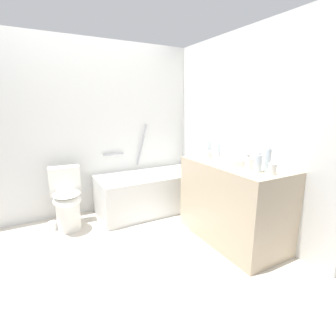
# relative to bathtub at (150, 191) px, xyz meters

# --- Properties ---
(ground_plane) EXTENTS (4.08, 4.08, 0.00)m
(ground_plane) POSITION_rel_bathtub_xyz_m (-0.76, -0.80, -0.29)
(ground_plane) COLOR beige
(wall_back_tiled) EXTENTS (3.48, 0.10, 2.31)m
(wall_back_tiled) POSITION_rel_bathtub_xyz_m (-0.76, 0.41, 0.87)
(wall_back_tiled) COLOR silver
(wall_back_tiled) RESTS_ON ground_plane
(wall_right_mirror) EXTENTS (0.10, 2.72, 2.31)m
(wall_right_mirror) POSITION_rel_bathtub_xyz_m (0.83, -0.80, 0.87)
(wall_right_mirror) COLOR silver
(wall_right_mirror) RESTS_ON ground_plane
(bathtub) EXTENTS (1.46, 0.72, 1.20)m
(bathtub) POSITION_rel_bathtub_xyz_m (0.00, 0.00, 0.00)
(bathtub) COLOR silver
(bathtub) RESTS_ON ground_plane
(toilet) EXTENTS (0.39, 0.54, 0.76)m
(toilet) POSITION_rel_bathtub_xyz_m (-1.11, -0.02, 0.08)
(toilet) COLOR white
(toilet) RESTS_ON ground_plane
(vanity_counter) EXTENTS (0.62, 1.19, 0.88)m
(vanity_counter) POSITION_rel_bathtub_xyz_m (0.47, -1.19, 0.15)
(vanity_counter) COLOR tan
(vanity_counter) RESTS_ON ground_plane
(sink_basin) EXTENTS (0.32, 0.32, 0.06)m
(sink_basin) POSITION_rel_bathtub_xyz_m (0.44, -1.20, 0.62)
(sink_basin) COLOR white
(sink_basin) RESTS_ON vanity_counter
(sink_faucet) EXTENTS (0.12, 0.15, 0.08)m
(sink_faucet) POSITION_rel_bathtub_xyz_m (0.63, -1.20, 0.63)
(sink_faucet) COLOR #B4B4B9
(sink_faucet) RESTS_ON vanity_counter
(water_bottle_0) EXTENTS (0.07, 0.07, 0.23)m
(water_bottle_0) POSITION_rel_bathtub_xyz_m (0.47, -0.86, 0.70)
(water_bottle_0) COLOR silver
(water_bottle_0) RESTS_ON vanity_counter
(water_bottle_1) EXTENTS (0.06, 0.06, 0.20)m
(water_bottle_1) POSITION_rel_bathtub_xyz_m (0.46, -0.72, 0.69)
(water_bottle_1) COLOR silver
(water_bottle_1) RESTS_ON vanity_counter
(water_bottle_2) EXTENTS (0.06, 0.06, 0.20)m
(water_bottle_2) POSITION_rel_bathtub_xyz_m (0.42, -0.95, 0.68)
(water_bottle_2) COLOR silver
(water_bottle_2) RESTS_ON vanity_counter
(water_bottle_3) EXTENTS (0.06, 0.06, 0.23)m
(water_bottle_3) POSITION_rel_bathtub_xyz_m (0.48, -1.58, 0.70)
(water_bottle_3) COLOR silver
(water_bottle_3) RESTS_ON vanity_counter
(water_bottle_4) EXTENTS (0.07, 0.07, 0.18)m
(water_bottle_4) POSITION_rel_bathtub_xyz_m (0.39, -1.55, 0.68)
(water_bottle_4) COLOR silver
(water_bottle_4) RESTS_ON vanity_counter
(drinking_glass_0) EXTENTS (0.06, 0.06, 0.08)m
(drinking_glass_0) POSITION_rel_bathtub_xyz_m (0.40, -0.80, 0.63)
(drinking_glass_0) COLOR white
(drinking_glass_0) RESTS_ON vanity_counter
(drinking_glass_1) EXTENTS (0.07, 0.07, 0.10)m
(drinking_glass_1) POSITION_rel_bathtub_xyz_m (0.42, -1.41, 0.64)
(drinking_glass_1) COLOR white
(drinking_glass_1) RESTS_ON vanity_counter
(drinking_glass_2) EXTENTS (0.07, 0.07, 0.10)m
(drinking_glass_2) POSITION_rel_bathtub_xyz_m (0.44, -1.67, 0.64)
(drinking_glass_2) COLOR white
(drinking_glass_2) RESTS_ON vanity_counter
(bath_mat) EXTENTS (0.67, 0.41, 0.01)m
(bath_mat) POSITION_rel_bathtub_xyz_m (-0.14, -0.61, -0.28)
(bath_mat) COLOR white
(bath_mat) RESTS_ON ground_plane
(toilet_paper_roll) EXTENTS (0.11, 0.11, 0.10)m
(toilet_paper_roll) POSITION_rel_bathtub_xyz_m (-1.30, 0.01, -0.24)
(toilet_paper_roll) COLOR white
(toilet_paper_roll) RESTS_ON ground_plane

